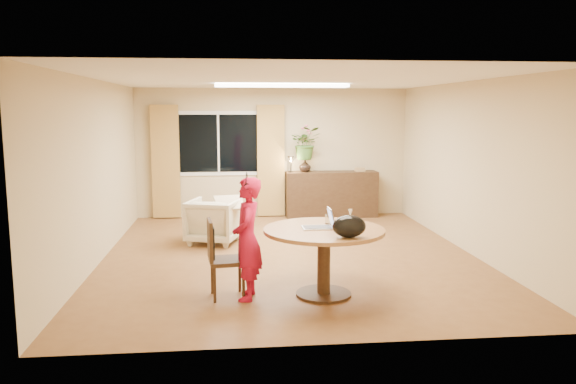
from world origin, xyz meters
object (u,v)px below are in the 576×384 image
object	(u,v)px
dining_table	(324,243)
dining_chair	(227,258)
armchair	(214,221)
child	(247,239)
sideboard	(331,194)

from	to	relation	value
dining_table	dining_chair	distance (m)	1.14
dining_chair	armchair	world-z (taller)	dining_chair
child	sideboard	distance (m)	5.23
dining_table	armchair	distance (m)	3.13
child	sideboard	xyz separation A→B (m)	(1.86, 4.88, -0.24)
dining_chair	child	size ratio (longest dim) A/B	0.66
dining_table	child	world-z (taller)	child
dining_chair	child	xyz separation A→B (m)	(0.23, -0.07, 0.24)
armchair	sideboard	world-z (taller)	sideboard
dining_table	dining_chair	world-z (taller)	dining_chair
child	sideboard	bearing A→B (deg)	165.12
dining_table	child	size ratio (longest dim) A/B	1.00
sideboard	child	bearing A→B (deg)	-110.89
dining_chair	sideboard	bearing A→B (deg)	59.82
dining_chair	sideboard	distance (m)	5.25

